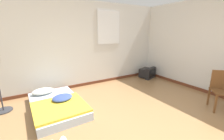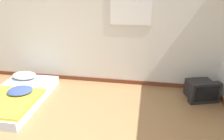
# 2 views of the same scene
# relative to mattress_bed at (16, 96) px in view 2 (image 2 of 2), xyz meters

# --- Properties ---
(wall_back) EXTENTS (8.04, 0.08, 2.60)m
(wall_back) POSITION_rel_mattress_bed_xyz_m (1.04, 1.14, 1.18)
(wall_back) COLOR silver
(wall_back) RESTS_ON ground_plane
(mattress_bed) EXTENTS (1.05, 1.75, 0.31)m
(mattress_bed) POSITION_rel_mattress_bed_xyz_m (0.00, 0.00, 0.00)
(mattress_bed) COLOR silver
(mattress_bed) RESTS_ON ground_plane
(crt_tv) EXTENTS (0.63, 0.58, 0.41)m
(crt_tv) POSITION_rel_mattress_bed_xyz_m (3.45, 0.68, 0.08)
(crt_tv) COLOR black
(crt_tv) RESTS_ON ground_plane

